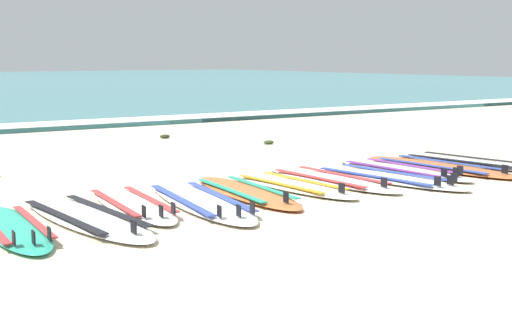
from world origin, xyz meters
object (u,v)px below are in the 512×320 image
Objects in this scene: surfboard_4 at (246,192)px; surfboard_9 at (440,167)px; surfboard_2 at (132,204)px; surfboard_0 at (13,228)px; surfboard_7 at (384,177)px; surfboard_10 at (467,162)px; surfboard_1 at (85,217)px; surfboard_6 at (330,179)px; surfboard_8 at (401,170)px; surfboard_3 at (201,201)px; surfboard_5 at (292,185)px.

surfboard_9 is at bearing 1.28° from surfboard_4.
surfboard_0 is at bearing -164.33° from surfboard_2.
surfboard_10 is (1.91, 0.31, -0.00)m from surfboard_7.
surfboard_2 and surfboard_9 have the same top height.
surfboard_1 is 3.26m from surfboard_6.
surfboard_8 is at bearing 2.69° from surfboard_6.
surfboard_1 and surfboard_4 have the same top height.
surfboard_10 is at bearing 1.29° from surfboard_6.
surfboard_0 is 1.33m from surfboard_2.
surfboard_6 is 1.27m from surfboard_8.
surfboard_1 is at bearing -175.01° from surfboard_8.
surfboard_2 is 5.22m from surfboard_10.
surfboard_7 is 1.08× the size of surfboard_8.
surfboard_3 is 1.09× the size of surfboard_8.
surfboard_0 and surfboard_10 have the same top height.
surfboard_7 is at bearing 1.86° from surfboard_0.
surfboard_1 is 2.62m from surfboard_5.
surfboard_0 and surfboard_3 have the same top height.
surfboard_0 is at bearing -174.61° from surfboard_1.
surfboard_6 is 0.90× the size of surfboard_9.
surfboard_4 is 0.68m from surfboard_5.
surfboard_5 and surfboard_8 have the same top height.
surfboard_9 is at bearing -8.70° from surfboard_8.
surfboard_10 is (6.50, 0.46, -0.00)m from surfboard_0.
surfboard_10 is (1.31, -0.00, -0.00)m from surfboard_8.
surfboard_3 is 1.12× the size of surfboard_4.
surfboard_3 is at bearing -171.80° from surfboard_6.
surfboard_9 is at bearing 0.58° from surfboard_5.
surfboard_5 is 0.64m from surfboard_6.
surfboard_2 is 0.93× the size of surfboard_6.
surfboard_6 is at bearing 8.20° from surfboard_3.
surfboard_0 is 0.87× the size of surfboard_8.
surfboard_9 is at bearing 9.50° from surfboard_7.
surfboard_1 and surfboard_5 have the same top height.
surfboard_3 is 3.26m from surfboard_8.
surfboard_3 is at bearing -165.52° from surfboard_4.
surfboard_1 is 1.01× the size of surfboard_10.
surfboard_0 is 2.63m from surfboard_4.
surfboard_6 is at bearing 5.79° from surfboard_0.
surfboard_2 and surfboard_10 have the same top height.
surfboard_6 is (3.92, 0.40, -0.00)m from surfboard_0.
surfboard_6 is (1.31, 0.11, -0.00)m from surfboard_4.
surfboard_1 is at bearing -174.12° from surfboard_6.
surfboard_1 is at bearing -173.46° from surfboard_4.
surfboard_3 is 3.90m from surfboard_9.
surfboard_7 is (3.31, -0.21, -0.00)m from surfboard_2.
surfboard_6 and surfboard_7 have the same top height.
surfboard_4 is 1.05× the size of surfboard_5.
surfboard_10 is at bearing 4.01° from surfboard_0.
surfboard_4 is at bearing 6.25° from surfboard_0.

